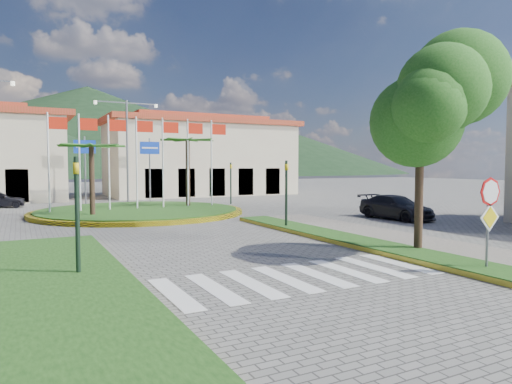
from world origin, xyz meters
name	(u,v)px	position (x,y,z in m)	size (l,w,h in m)	color
ground	(413,323)	(0.00, 0.00, 0.00)	(160.00, 160.00, 0.00)	slate
sidewalk_right	(511,266)	(6.00, 2.00, 0.07)	(4.00, 28.00, 0.15)	gray
verge_right	(484,270)	(4.80, 2.00, 0.09)	(1.60, 28.00, 0.18)	#194012
median_left	(23,286)	(-6.50, 6.00, 0.09)	(5.00, 14.00, 0.18)	#194012
crosswalk	(298,277)	(0.00, 4.00, 0.01)	(8.00, 3.00, 0.01)	silver
roundabout_island	(139,211)	(0.00, 22.00, 0.18)	(12.70, 12.70, 6.00)	yellow
stop_sign	(489,209)	(4.90, 1.96, 1.79)	(0.80, 0.11, 2.65)	slate
deciduous_tree	(421,100)	(5.50, 5.00, 5.18)	(3.60, 3.60, 6.80)	black
traffic_light_left	(77,205)	(-5.20, 6.50, 1.94)	(0.15, 0.18, 3.20)	black
traffic_light_right	(286,188)	(4.50, 12.00, 1.94)	(0.15, 0.18, 3.20)	black
traffic_light_far	(231,179)	(8.00, 26.00, 1.94)	(0.18, 0.15, 3.20)	black
direction_sign_west	(85,158)	(-2.00, 30.97, 3.53)	(1.60, 0.14, 5.20)	slate
direction_sign_east	(150,159)	(3.00, 30.97, 3.53)	(1.60, 0.14, 5.20)	slate
street_lamp_centre	(127,146)	(1.00, 30.00, 4.50)	(4.80, 0.16, 8.00)	slate
building_right	(200,156)	(10.00, 38.00, 3.90)	(19.08, 9.54, 8.05)	beige
hill_far_mid	(88,130)	(15.00, 160.00, 15.00)	(180.00, 180.00, 30.00)	black
hill_far_east	(264,148)	(70.00, 135.00, 9.00)	(120.00, 120.00, 18.00)	black
hill_near_back	(3,146)	(-10.00, 130.00, 8.00)	(110.00, 110.00, 16.00)	black
car_dark_b	(172,190)	(6.12, 35.10, 0.65)	(1.38, 3.95, 1.30)	black
car_side_right	(396,207)	(12.00, 12.63, 0.66)	(1.85, 4.54, 1.32)	black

